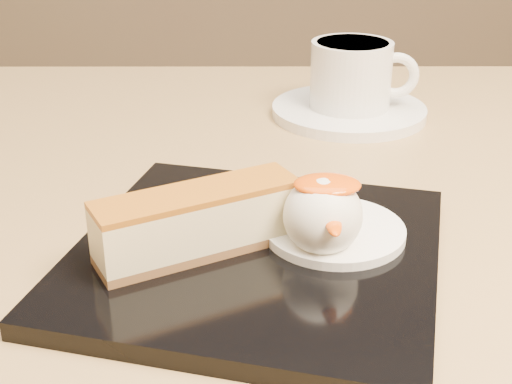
{
  "coord_description": "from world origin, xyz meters",
  "views": [
    {
      "loc": [
        0.01,
        -0.44,
        0.95
      ],
      "look_at": [
        0.01,
        -0.04,
        0.76
      ],
      "focal_mm": 50.0,
      "sensor_mm": 36.0,
      "label": 1
    }
  ],
  "objects_px": {
    "dessert_plate": "(256,255)",
    "cheesecake": "(198,221)",
    "saucer": "(349,111)",
    "ice_cream_scoop": "(323,215)",
    "coffee_cup": "(353,73)"
  },
  "relations": [
    {
      "from": "dessert_plate",
      "to": "cheesecake",
      "type": "distance_m",
      "value": 0.04
    },
    {
      "from": "cheesecake",
      "to": "saucer",
      "type": "bearing_deg",
      "value": 38.18
    },
    {
      "from": "ice_cream_scoop",
      "to": "coffee_cup",
      "type": "height_order",
      "value": "coffee_cup"
    },
    {
      "from": "cheesecake",
      "to": "saucer",
      "type": "distance_m",
      "value": 0.31
    },
    {
      "from": "saucer",
      "to": "ice_cream_scoop",
      "type": "bearing_deg",
      "value": -100.25
    },
    {
      "from": "dessert_plate",
      "to": "cheesecake",
      "type": "height_order",
      "value": "cheesecake"
    },
    {
      "from": "dessert_plate",
      "to": "coffee_cup",
      "type": "relative_size",
      "value": 2.12
    },
    {
      "from": "cheesecake",
      "to": "saucer",
      "type": "height_order",
      "value": "cheesecake"
    },
    {
      "from": "dessert_plate",
      "to": "ice_cream_scoop",
      "type": "bearing_deg",
      "value": -7.13
    },
    {
      "from": "saucer",
      "to": "coffee_cup",
      "type": "bearing_deg",
      "value": -4.35
    },
    {
      "from": "dessert_plate",
      "to": "coffee_cup",
      "type": "bearing_deg",
      "value": 71.51
    },
    {
      "from": "cheesecake",
      "to": "saucer",
      "type": "relative_size",
      "value": 0.84
    },
    {
      "from": "ice_cream_scoop",
      "to": "coffee_cup",
      "type": "relative_size",
      "value": 0.46
    },
    {
      "from": "ice_cream_scoop",
      "to": "coffee_cup",
      "type": "distance_m",
      "value": 0.29
    },
    {
      "from": "coffee_cup",
      "to": "dessert_plate",
      "type": "bearing_deg",
      "value": -104.14
    }
  ]
}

